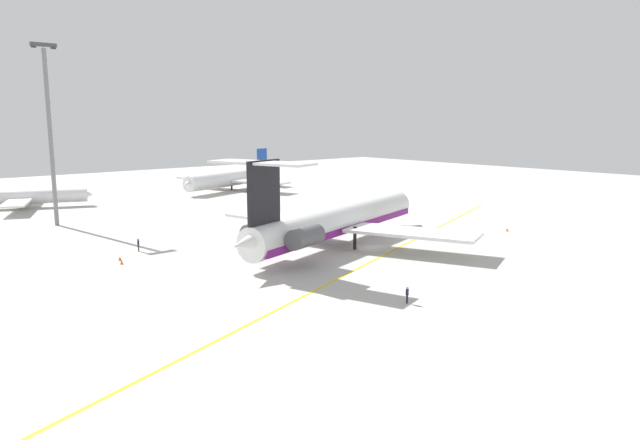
# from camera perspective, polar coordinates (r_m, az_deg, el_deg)

# --- Properties ---
(ground) EXTENTS (280.46, 280.46, 0.00)m
(ground) POSITION_cam_1_polar(r_m,az_deg,el_deg) (81.76, 4.95, -2.69)
(ground) COLOR #B7B5AD
(main_jetliner) EXTENTS (43.68, 39.17, 12.98)m
(main_jetliner) POSITION_cam_1_polar(r_m,az_deg,el_deg) (81.61, 1.38, -0.14)
(main_jetliner) COLOR white
(main_jetliner) RESTS_ON ground
(airliner_far_left) EXTENTS (24.53, 24.71, 7.65)m
(airliner_far_left) POSITION_cam_1_polar(r_m,az_deg,el_deg) (131.47, -26.64, 2.03)
(airliner_far_left) COLOR white
(airliner_far_left) RESTS_ON ground
(airliner_mid_left) EXTENTS (32.11, 32.20, 9.82)m
(airliner_mid_left) POSITION_cam_1_polar(r_m,az_deg,el_deg) (148.59, -8.80, 3.98)
(airliner_mid_left) COLOR white
(airliner_mid_left) RESTS_ON ground
(ground_crew_near_nose) EXTENTS (0.43, 0.27, 1.68)m
(ground_crew_near_nose) POSITION_cam_1_polar(r_m,az_deg,el_deg) (57.63, 8.46, -7.00)
(ground_crew_near_nose) COLOR black
(ground_crew_near_nose) RESTS_ON ground
(ground_crew_near_tail) EXTENTS (0.35, 0.33, 1.75)m
(ground_crew_near_tail) POSITION_cam_1_polar(r_m,az_deg,el_deg) (82.69, -17.22, -2.17)
(ground_crew_near_tail) COLOR black
(ground_crew_near_tail) RESTS_ON ground
(safety_cone_nose) EXTENTS (0.40, 0.40, 0.55)m
(safety_cone_nose) POSITION_cam_1_polar(r_m,az_deg,el_deg) (76.21, -18.70, -3.89)
(safety_cone_nose) COLOR #EA590F
(safety_cone_nose) RESTS_ON ground
(safety_cone_wingtip) EXTENTS (0.40, 0.40, 0.55)m
(safety_cone_wingtip) POSITION_cam_1_polar(r_m,az_deg,el_deg) (97.90, 17.71, -0.89)
(safety_cone_wingtip) COLOR #EA590F
(safety_cone_wingtip) RESTS_ON ground
(safety_cone_tail) EXTENTS (0.40, 0.40, 0.55)m
(safety_cone_tail) POSITION_cam_1_polar(r_m,az_deg,el_deg) (78.24, -18.85, -3.55)
(safety_cone_tail) COLOR #EA590F
(safety_cone_tail) RESTS_ON ground
(taxiway_centreline) EXTENTS (97.34, 35.30, 0.01)m
(taxiway_centreline) POSITION_cam_1_polar(r_m,az_deg,el_deg) (77.36, 6.22, -3.43)
(taxiway_centreline) COLOR gold
(taxiway_centreline) RESTS_ON ground
(light_mast) EXTENTS (4.00, 0.70, 29.61)m
(light_mast) POSITION_cam_1_polar(r_m,az_deg,el_deg) (106.64, -24.75, 8.05)
(light_mast) COLOR slate
(light_mast) RESTS_ON ground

